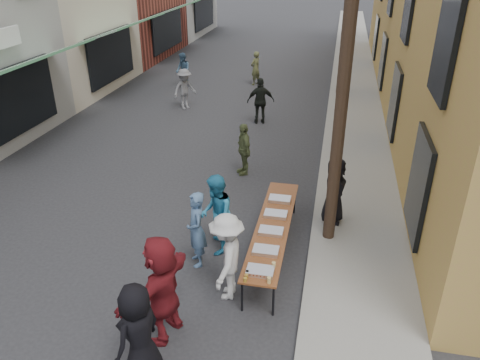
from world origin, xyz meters
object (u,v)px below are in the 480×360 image
at_px(guest_front_c, 216,215).
at_px(serving_table, 273,227).
at_px(server, 334,191).
at_px(utility_pole_near, 348,40).
at_px(guest_front_a, 139,334).
at_px(catering_tray_sausage, 260,271).

bearing_deg(guest_front_c, serving_table, 80.41).
bearing_deg(server, serving_table, 151.12).
height_order(utility_pole_near, guest_front_a, utility_pole_near).
bearing_deg(catering_tray_sausage, guest_front_c, 128.15).
xyz_separation_m(utility_pole_near, guest_front_a, (-2.70, -4.48, -3.62)).
bearing_deg(guest_front_c, server, 110.08).
bearing_deg(utility_pole_near, catering_tray_sausage, -115.52).
height_order(guest_front_c, server, guest_front_c).
bearing_deg(catering_tray_sausage, server, 68.85).
bearing_deg(guest_front_c, utility_pole_near, 97.43).
height_order(guest_front_a, server, guest_front_a).
relative_size(utility_pole_near, guest_front_c, 4.95).
distance_m(utility_pole_near, catering_tray_sausage, 4.62).
bearing_deg(guest_front_a, guest_front_c, -164.87).
distance_m(utility_pole_near, guest_front_a, 6.36).
xyz_separation_m(catering_tray_sausage, guest_front_c, (-1.23, 1.57, 0.12)).
relative_size(serving_table, catering_tray_sausage, 8.00).
xyz_separation_m(serving_table, server, (1.24, 1.55, 0.21)).
distance_m(serving_table, guest_front_a, 3.95).
height_order(serving_table, guest_front_a, guest_front_a).
relative_size(guest_front_c, server, 1.11).
relative_size(catering_tray_sausage, guest_front_c, 0.28).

